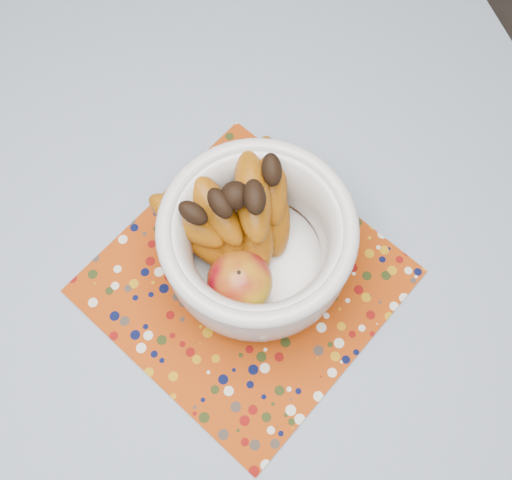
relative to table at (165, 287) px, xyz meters
The scene contains 4 objects.
table is the anchor object (origin of this frame).
tablecloth 0.08m from the table, ahead, with size 1.32×1.32×0.01m, color slate.
placemat 0.15m from the table, 27.64° to the right, with size 0.36×0.36×0.00m, color #993308.
fruit_bowl 0.22m from the table, 13.54° to the right, with size 0.28×0.25×0.20m.
Camera 1 is at (0.05, -0.29, 1.56)m, focal length 42.00 mm.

